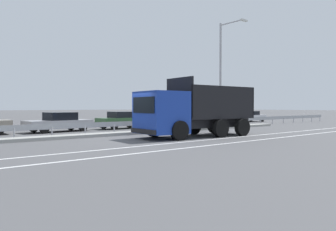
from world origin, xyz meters
TOP-DOWN VIEW (x-y plane):
  - ground_plane at (0.00, 0.00)m, footprint 320.00×320.00m
  - lane_strip_0 at (3.75, -2.64)m, footprint 60.14×0.16m
  - lane_strip_1 at (3.75, -4.40)m, footprint 60.14×0.16m
  - median_island at (0.00, 2.99)m, footprint 33.08×1.10m
  - median_guardrail at (0.00, 4.14)m, footprint 60.14×0.09m
  - dump_truck at (2.70, -0.75)m, footprint 7.63×3.25m
  - median_road_sign at (7.47, 2.99)m, footprint 0.68×0.16m
  - street_lamp_2 at (10.04, 2.66)m, footprint 0.70×2.48m
  - parked_car_4 at (-1.17, 7.98)m, footprint 4.69×2.23m
  - parked_car_5 at (4.01, 7.99)m, footprint 4.13×1.91m
  - parked_car_6 at (9.05, 8.24)m, footprint 4.86×2.14m
  - parked_car_7 at (15.58, 8.06)m, footprint 4.63×2.29m
  - parked_car_8 at (21.69, 8.61)m, footprint 4.26×2.07m

SIDE VIEW (x-z plane):
  - ground_plane at x=0.00m, z-range 0.00..0.00m
  - lane_strip_0 at x=3.75m, z-range 0.00..0.01m
  - lane_strip_1 at x=3.75m, z-range 0.00..0.01m
  - median_island at x=0.00m, z-range 0.00..0.18m
  - median_guardrail at x=0.00m, z-range 0.18..0.96m
  - parked_car_6 at x=9.05m, z-range 0.04..1.22m
  - parked_car_8 at x=21.69m, z-range 0.02..1.28m
  - parked_car_4 at x=-1.17m, z-range 0.01..1.38m
  - parked_car_5 at x=4.01m, z-range 0.01..1.39m
  - parked_car_7 at x=15.58m, z-range 0.01..1.43m
  - median_road_sign at x=7.47m, z-range 0.04..2.14m
  - dump_truck at x=2.70m, z-range -0.40..3.03m
  - street_lamp_2 at x=10.04m, z-range 0.51..8.93m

